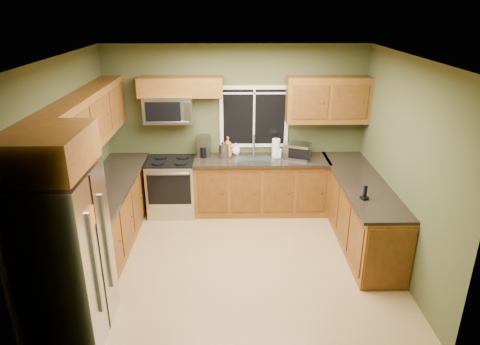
{
  "coord_description": "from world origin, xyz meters",
  "views": [
    {
      "loc": [
        -0.03,
        -4.99,
        3.28
      ],
      "look_at": [
        0.05,
        0.35,
        1.15
      ],
      "focal_mm": 32.0,
      "sensor_mm": 36.0,
      "label": 1
    }
  ],
  "objects_px": {
    "kettle": "(224,150)",
    "coffee_maker": "(204,147)",
    "paper_towel_roll": "(276,148)",
    "microwave": "(169,109)",
    "soap_bottle_c": "(236,149)",
    "soap_bottle_a": "(228,147)",
    "cordless_phone": "(365,195)",
    "refrigerator": "(64,257)",
    "toaster_oven": "(298,151)",
    "soap_bottle_b": "(279,151)",
    "range": "(172,186)"
  },
  "relations": [
    {
      "from": "kettle",
      "to": "coffee_maker",
      "type": "bearing_deg",
      "value": 161.1
    },
    {
      "from": "refrigerator",
      "to": "range",
      "type": "distance_m",
      "value": 2.89
    },
    {
      "from": "toaster_oven",
      "to": "soap_bottle_a",
      "type": "xyz_separation_m",
      "value": [
        -1.12,
        0.09,
        0.04
      ]
    },
    {
      "from": "soap_bottle_a",
      "to": "paper_towel_roll",
      "type": "bearing_deg",
      "value": -2.07
    },
    {
      "from": "soap_bottle_b",
      "to": "toaster_oven",
      "type": "bearing_deg",
      "value": -11.78
    },
    {
      "from": "range",
      "to": "toaster_oven",
      "type": "distance_m",
      "value": 2.13
    },
    {
      "from": "soap_bottle_a",
      "to": "soap_bottle_b",
      "type": "height_order",
      "value": "soap_bottle_a"
    },
    {
      "from": "range",
      "to": "cordless_phone",
      "type": "distance_m",
      "value": 3.14
    },
    {
      "from": "microwave",
      "to": "coffee_maker",
      "type": "height_order",
      "value": "microwave"
    },
    {
      "from": "range",
      "to": "toaster_oven",
      "type": "height_order",
      "value": "toaster_oven"
    },
    {
      "from": "refrigerator",
      "to": "range",
      "type": "relative_size",
      "value": 1.92
    },
    {
      "from": "refrigerator",
      "to": "toaster_oven",
      "type": "height_order",
      "value": "refrigerator"
    },
    {
      "from": "kettle",
      "to": "cordless_phone",
      "type": "bearing_deg",
      "value": -41.2
    },
    {
      "from": "paper_towel_roll",
      "to": "soap_bottle_a",
      "type": "bearing_deg",
      "value": 177.93
    },
    {
      "from": "soap_bottle_c",
      "to": "cordless_phone",
      "type": "bearing_deg",
      "value": -47.34
    },
    {
      "from": "range",
      "to": "soap_bottle_a",
      "type": "height_order",
      "value": "soap_bottle_a"
    },
    {
      "from": "toaster_oven",
      "to": "paper_towel_roll",
      "type": "xyz_separation_m",
      "value": [
        -0.34,
        0.07,
        0.03
      ]
    },
    {
      "from": "paper_towel_roll",
      "to": "soap_bottle_c",
      "type": "height_order",
      "value": "paper_towel_roll"
    },
    {
      "from": "soap_bottle_a",
      "to": "toaster_oven",
      "type": "bearing_deg",
      "value": -4.83
    },
    {
      "from": "refrigerator",
      "to": "coffee_maker",
      "type": "distance_m",
      "value": 3.19
    },
    {
      "from": "soap_bottle_a",
      "to": "cordless_phone",
      "type": "relative_size",
      "value": 1.78
    },
    {
      "from": "kettle",
      "to": "soap_bottle_c",
      "type": "bearing_deg",
      "value": 42.6
    },
    {
      "from": "toaster_oven",
      "to": "coffee_maker",
      "type": "bearing_deg",
      "value": 174.38
    },
    {
      "from": "range",
      "to": "paper_towel_roll",
      "type": "xyz_separation_m",
      "value": [
        1.7,
        0.09,
        0.62
      ]
    },
    {
      "from": "kettle",
      "to": "paper_towel_roll",
      "type": "relative_size",
      "value": 0.86
    },
    {
      "from": "coffee_maker",
      "to": "soap_bottle_c",
      "type": "relative_size",
      "value": 1.73
    },
    {
      "from": "soap_bottle_c",
      "to": "range",
      "type": "bearing_deg",
      "value": -167.62
    },
    {
      "from": "kettle",
      "to": "cordless_phone",
      "type": "relative_size",
      "value": 1.55
    },
    {
      "from": "toaster_oven",
      "to": "soap_bottle_b",
      "type": "bearing_deg",
      "value": 168.22
    },
    {
      "from": "refrigerator",
      "to": "kettle",
      "type": "height_order",
      "value": "refrigerator"
    },
    {
      "from": "soap_bottle_a",
      "to": "soap_bottle_b",
      "type": "xyz_separation_m",
      "value": [
        0.83,
        -0.03,
        -0.07
      ]
    },
    {
      "from": "coffee_maker",
      "to": "soap_bottle_c",
      "type": "xyz_separation_m",
      "value": [
        0.52,
        0.06,
        -0.06
      ]
    },
    {
      "from": "refrigerator",
      "to": "cordless_phone",
      "type": "height_order",
      "value": "refrigerator"
    },
    {
      "from": "microwave",
      "to": "paper_towel_roll",
      "type": "height_order",
      "value": "microwave"
    },
    {
      "from": "refrigerator",
      "to": "soap_bottle_c",
      "type": "bearing_deg",
      "value": 59.9
    },
    {
      "from": "coffee_maker",
      "to": "soap_bottle_a",
      "type": "bearing_deg",
      "value": -7.85
    },
    {
      "from": "toaster_oven",
      "to": "soap_bottle_b",
      "type": "height_order",
      "value": "toaster_oven"
    },
    {
      "from": "soap_bottle_b",
      "to": "range",
      "type": "bearing_deg",
      "value": -177.38
    },
    {
      "from": "microwave",
      "to": "soap_bottle_a",
      "type": "bearing_deg",
      "value": -1.39
    },
    {
      "from": "kettle",
      "to": "soap_bottle_a",
      "type": "relative_size",
      "value": 0.87
    },
    {
      "from": "range",
      "to": "toaster_oven",
      "type": "relative_size",
      "value": 1.94
    },
    {
      "from": "soap_bottle_a",
      "to": "soap_bottle_c",
      "type": "height_order",
      "value": "soap_bottle_a"
    },
    {
      "from": "refrigerator",
      "to": "cordless_phone",
      "type": "bearing_deg",
      "value": 20.02
    },
    {
      "from": "refrigerator",
      "to": "soap_bottle_b",
      "type": "distance_m",
      "value": 3.75
    },
    {
      "from": "paper_towel_roll",
      "to": "soap_bottle_b",
      "type": "relative_size",
      "value": 1.71
    },
    {
      "from": "paper_towel_roll",
      "to": "cordless_phone",
      "type": "bearing_deg",
      "value": -58.88
    },
    {
      "from": "microwave",
      "to": "soap_bottle_c",
      "type": "bearing_deg",
      "value": 5.13
    },
    {
      "from": "coffee_maker",
      "to": "soap_bottle_b",
      "type": "height_order",
      "value": "coffee_maker"
    },
    {
      "from": "microwave",
      "to": "kettle",
      "type": "xyz_separation_m",
      "value": [
        0.86,
        -0.08,
        -0.66
      ]
    },
    {
      "from": "range",
      "to": "cordless_phone",
      "type": "relative_size",
      "value": 5.02
    }
  ]
}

